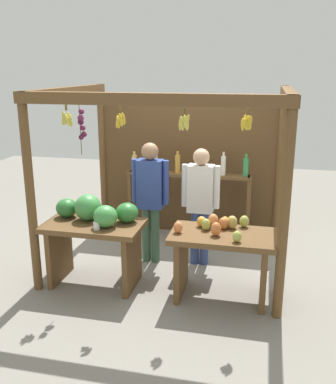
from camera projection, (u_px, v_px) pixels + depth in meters
ground_plane at (172, 260)px, 5.77m from camera, size 12.00×12.00×0.00m
market_stall at (179, 155)px, 5.83m from camera, size 2.80×2.29×2.23m
fruit_counter_left at (95, 228)px, 5.00m from camera, size 1.13×0.64×1.06m
fruit_counter_right at (222, 249)px, 4.70m from camera, size 1.13×0.64×0.91m
bottle_shelf_unit at (189, 187)px, 6.30m from camera, size 1.79×0.22×1.35m
vendor_man at (150, 192)px, 5.49m from camera, size 0.48×0.21×1.58m
vendor_woman at (200, 197)px, 5.43m from camera, size 0.48×0.21×1.52m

